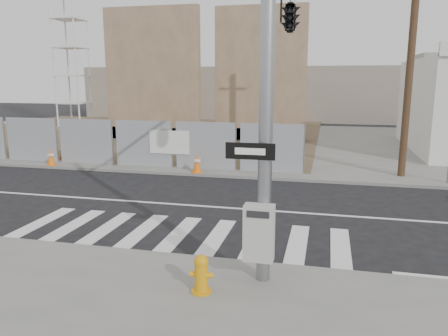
% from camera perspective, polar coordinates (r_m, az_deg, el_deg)
% --- Properties ---
extents(ground, '(100.00, 100.00, 0.00)m').
position_cam_1_polar(ground, '(13.61, -2.43, -5.04)').
color(ground, black).
rests_on(ground, ground).
extents(sidewalk_far, '(50.00, 20.00, 0.12)m').
position_cam_1_polar(sidewalk_far, '(27.05, 5.66, 3.38)').
color(sidewalk_far, slate).
rests_on(sidewalk_far, ground).
extents(signal_pole, '(0.96, 5.87, 7.00)m').
position_cam_1_polar(signal_pole, '(10.59, 7.80, 16.31)').
color(signal_pole, gray).
rests_on(signal_pole, sidewalk_near).
extents(chain_link_fence, '(24.60, 0.04, 2.00)m').
position_cam_1_polar(chain_link_fence, '(22.35, -24.20, 3.44)').
color(chain_link_fence, gray).
rests_on(chain_link_fence, sidewalk_far).
extents(concrete_wall_left, '(6.00, 1.30, 8.00)m').
position_cam_1_polar(concrete_wall_left, '(27.72, -9.19, 10.37)').
color(concrete_wall_left, brown).
rests_on(concrete_wall_left, sidewalk_far).
extents(concrete_wall_right, '(5.50, 1.30, 8.00)m').
position_cam_1_polar(concrete_wall_right, '(26.94, 4.76, 10.45)').
color(concrete_wall_right, brown).
rests_on(concrete_wall_right, sidewalk_far).
extents(crane_tower, '(2.60, 2.60, 18.15)m').
position_cam_1_polar(crane_tower, '(35.27, -19.72, 19.30)').
color(crane_tower, slate).
rests_on(crane_tower, sidewalk_far).
extents(utility_pole_right, '(1.60, 0.28, 10.00)m').
position_cam_1_polar(utility_pole_right, '(18.32, 23.35, 14.78)').
color(utility_pole_right, '#473121').
rests_on(utility_pole_right, sidewalk_far).
extents(fire_hydrant, '(0.47, 0.47, 0.71)m').
position_cam_1_polar(fire_hydrant, '(8.03, -2.98, -13.64)').
color(fire_hydrant, orange).
rests_on(fire_hydrant, sidewalk_near).
extents(traffic_cone_b, '(0.47, 0.47, 0.80)m').
position_cam_1_polar(traffic_cone_b, '(21.91, -20.25, 1.98)').
color(traffic_cone_b, '#DA460B').
rests_on(traffic_cone_b, sidewalk_far).
extents(traffic_cone_c, '(0.41, 0.41, 0.72)m').
position_cam_1_polar(traffic_cone_c, '(20.83, -21.67, 1.31)').
color(traffic_cone_c, orange).
rests_on(traffic_cone_c, sidewalk_far).
extents(traffic_cone_d, '(0.51, 0.51, 0.78)m').
position_cam_1_polar(traffic_cone_d, '(17.85, -3.55, 0.61)').
color(traffic_cone_d, orange).
rests_on(traffic_cone_d, sidewalk_far).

